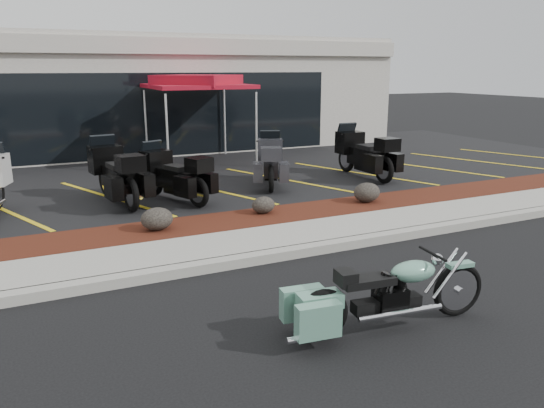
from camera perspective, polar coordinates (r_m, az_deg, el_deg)
ground at (r=7.89m, az=6.12°, el=-7.53°), size 90.00×90.00×0.00m
curb at (r=8.60m, az=3.01°, el=-5.07°), size 24.00×0.25×0.15m
sidewalk at (r=9.18m, az=0.93°, el=-3.76°), size 24.00×1.20×0.15m
mulch_bed at (r=10.22m, az=-2.05°, el=-1.83°), size 24.00×1.20×0.16m
upper_lot at (r=15.20m, az=-10.17°, el=3.33°), size 26.00×9.60×0.15m
dealership_building at (r=21.07m, az=-15.07°, el=11.40°), size 18.00×8.16×4.00m
boulder_left at (r=9.56m, az=-12.27°, el=-1.57°), size 0.57×0.47×0.40m
boulder_mid at (r=10.43m, az=-0.94°, el=-0.10°), size 0.47×0.39×0.33m
boulder_right at (r=11.48m, az=10.16°, el=1.25°), size 0.59×0.49×0.41m
hero_cruiser at (r=6.82m, az=19.40°, el=-7.93°), size 2.58×0.92×0.89m
touring_black_front at (r=12.40m, az=-17.59°, el=3.98°), size 1.23×2.46×1.37m
touring_black_mid at (r=12.13m, az=-12.69°, el=3.77°), size 1.55×2.29×1.24m
touring_grey at (r=13.63m, az=-0.21°, el=5.31°), size 1.65×2.32×1.26m
touring_black_rear at (r=14.72m, az=8.04°, el=6.03°), size 0.89×2.33×1.35m
traffic_cone at (r=14.17m, az=-11.67°, el=3.80°), size 0.42×0.42×0.50m
popup_canopy at (r=16.03m, az=-8.02°, el=12.73°), size 3.13×3.13×2.60m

